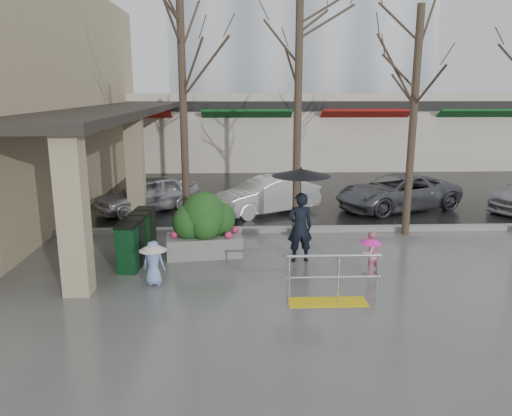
{
  "coord_description": "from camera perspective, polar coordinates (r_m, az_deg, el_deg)",
  "views": [
    {
      "loc": [
        -0.53,
        -10.58,
        4.24
      ],
      "look_at": [
        -0.05,
        1.72,
        1.3
      ],
      "focal_mm": 35.0,
      "sensor_mm": 36.0,
      "label": 1
    }
  ],
  "objects": [
    {
      "name": "car_b",
      "position": [
        17.38,
        1.21,
        1.44
      ],
      "size": [
        3.99,
        3.02,
        1.26
      ],
      "primitive_type": "imported",
      "rotation": [
        0.0,
        0.0,
        -1.06
      ],
      "color": "white",
      "rests_on": "ground"
    },
    {
      "name": "news_boxes",
      "position": [
        12.91,
        -13.42,
        -3.37
      ],
      "size": [
        0.66,
        2.14,
        1.18
      ],
      "rotation": [
        0.0,
        0.0,
        -0.09
      ],
      "color": "#0D3D1D",
      "rests_on": "ground"
    },
    {
      "name": "handrail",
      "position": [
        10.32,
        8.59,
        -8.72
      ],
      "size": [
        1.9,
        0.5,
        1.03
      ],
      "color": "yellow",
      "rests_on": "ground"
    },
    {
      "name": "car_a",
      "position": [
        18.07,
        -12.28,
        1.59
      ],
      "size": [
        3.89,
        3.32,
        1.26
      ],
      "primitive_type": "imported",
      "rotation": [
        0.0,
        0.0,
        -0.97
      ],
      "color": "#A4A5A9",
      "rests_on": "ground"
    },
    {
      "name": "tree_west",
      "position": [
        14.28,
        -8.5,
        16.68
      ],
      "size": [
        3.2,
        3.2,
        6.8
      ],
      "color": "#382B21",
      "rests_on": "ground"
    },
    {
      "name": "ground",
      "position": [
        11.41,
        0.59,
        -8.39
      ],
      "size": [
        120.0,
        120.0,
        0.0
      ],
      "primitive_type": "plane",
      "color": "#51514F",
      "rests_on": "ground"
    },
    {
      "name": "planter",
      "position": [
        13.0,
        -5.95,
        -1.98
      ],
      "size": [
        2.03,
        1.2,
        1.68
      ],
      "rotation": [
        0.0,
        0.0,
        0.13
      ],
      "color": "slate",
      "rests_on": "ground"
    },
    {
      "name": "curb",
      "position": [
        15.17,
        -0.15,
        -2.51
      ],
      "size": [
        120.0,
        0.3,
        0.15
      ],
      "primitive_type": "cube",
      "color": "gray",
      "rests_on": "ground"
    },
    {
      "name": "tree_midwest",
      "position": [
        14.32,
        4.93,
        17.37
      ],
      "size": [
        3.2,
        3.2,
        7.0
      ],
      "color": "#382B21",
      "rests_on": "ground"
    },
    {
      "name": "pillar_front",
      "position": [
        10.91,
        -20.16,
        -0.59
      ],
      "size": [
        0.55,
        0.55,
        3.5
      ],
      "primitive_type": "cube",
      "color": "tan",
      "rests_on": "ground"
    },
    {
      "name": "car_c",
      "position": [
        18.64,
        15.82,
        1.75
      ],
      "size": [
        4.98,
        3.52,
        1.26
      ],
      "primitive_type": "imported",
      "rotation": [
        0.0,
        0.0,
        -1.22
      ],
      "color": "#55565C",
      "rests_on": "ground"
    },
    {
      "name": "woman",
      "position": [
        12.34,
        5.1,
        0.55
      ],
      "size": [
        1.46,
        1.46,
        2.4
      ],
      "rotation": [
        0.0,
        0.0,
        3.27
      ],
      "color": "black",
      "rests_on": "ground"
    },
    {
      "name": "storefront_row",
      "position": [
        28.74,
        2.86,
        8.97
      ],
      "size": [
        34.0,
        6.74,
        4.0
      ],
      "color": "beige",
      "rests_on": "ground"
    },
    {
      "name": "canopy_slab",
      "position": [
        19.07,
        -15.47,
        11.11
      ],
      "size": [
        2.8,
        18.0,
        0.25
      ],
      "primitive_type": "cube",
      "color": "#2D2823",
      "rests_on": "pillar_front"
    },
    {
      "name": "child_pink",
      "position": [
        11.91,
        12.95,
        -4.77
      ],
      "size": [
        0.63,
        0.58,
        1.05
      ],
      "rotation": [
        0.0,
        0.0,
        3.58
      ],
      "color": "pink",
      "rests_on": "ground"
    },
    {
      "name": "pillar_back",
      "position": [
        17.1,
        -13.63,
        4.68
      ],
      "size": [
        0.55,
        0.55,
        3.5
      ],
      "primitive_type": "cube",
      "color": "tan",
      "rests_on": "ground"
    },
    {
      "name": "tree_mideast",
      "position": [
        15.06,
        17.93,
        15.17
      ],
      "size": [
        3.2,
        3.2,
        6.5
      ],
      "color": "#382B21",
      "rests_on": "ground"
    },
    {
      "name": "street_asphalt",
      "position": [
        32.85,
        -1.3,
        6.01
      ],
      "size": [
        120.0,
        36.0,
        0.01
      ],
      "primitive_type": "cube",
      "color": "black",
      "rests_on": "ground"
    },
    {
      "name": "child_blue",
      "position": [
        11.27,
        -11.65,
        -5.6
      ],
      "size": [
        0.62,
        0.62,
        1.02
      ],
      "rotation": [
        0.0,
        0.0,
        2.94
      ],
      "color": "#7A9EDA",
      "rests_on": "ground"
    }
  ]
}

